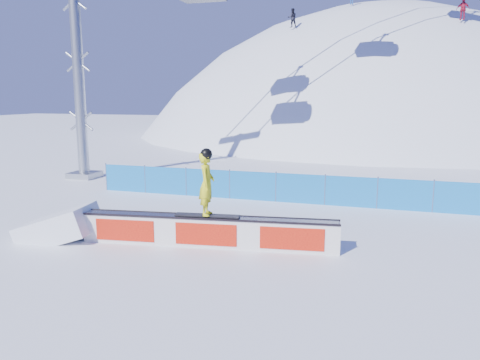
% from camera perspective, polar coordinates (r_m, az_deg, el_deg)
% --- Properties ---
extents(ground, '(160.00, 160.00, 0.00)m').
position_cam_1_polar(ground, '(14.58, 11.90, -7.16)').
color(ground, white).
rests_on(ground, ground).
extents(snow_hill, '(64.00, 64.00, 64.00)m').
position_cam_1_polar(snow_hill, '(60.17, 15.36, -11.87)').
color(snow_hill, silver).
rests_on(snow_hill, ground).
extents(safety_fence, '(22.05, 0.05, 1.30)m').
position_cam_1_polar(safety_fence, '(18.78, 13.34, -1.40)').
color(safety_fence, '#106DBD').
rests_on(safety_fence, ground).
extents(rail_box, '(7.50, 1.53, 0.90)m').
position_cam_1_polar(rail_box, '(13.61, -3.95, -6.26)').
color(rail_box, silver).
rests_on(rail_box, ground).
extents(snow_ramp, '(2.52, 1.77, 1.46)m').
position_cam_1_polar(snow_ramp, '(15.49, -21.14, -6.60)').
color(snow_ramp, white).
rests_on(snow_ramp, ground).
extents(snowboarder, '(1.90, 0.74, 1.96)m').
position_cam_1_polar(snowboarder, '(13.28, -4.08, -0.38)').
color(snowboarder, black).
rests_on(snowboarder, rail_box).
extents(distant_skiers, '(21.25, 6.40, 5.84)m').
position_cam_1_polar(distant_skiers, '(45.06, 18.36, 19.05)').
color(distant_skiers, black).
rests_on(distant_skiers, ground).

